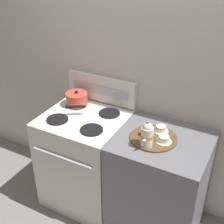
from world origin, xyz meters
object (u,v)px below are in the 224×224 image
Objects in this scene: serving_tray at (154,138)px; teacup_right at (164,139)px; creamer_jug at (148,131)px; teapot at (147,134)px; teacup_left at (161,129)px; saucepan at (77,99)px; stove at (86,159)px.

serving_tray is 2.95× the size of teacup_right.
teapot is at bearing -70.81° from creamer_jug.
teacup_right is at bearing -60.85° from teacup_left.
teapot reaches higher than saucepan.
teacup_left is 0.13m from creamer_jug.
stove is 3.01× the size of saucepan.
stove is 0.82m from teacup_left.
creamer_jug is (-0.05, -0.00, 0.05)m from serving_tray.
teapot is at bearing -96.87° from teacup_left.
teacup_left is 0.14m from teacup_right.
creamer_jug reaches higher than stove.
stove is at bearing -41.41° from saucepan.
stove is at bearing 167.09° from teapot.
saucepan reaches higher than teacup_left.
teacup_right is at bearing 46.84° from teapot.
serving_tray is 0.07m from creamer_jug.
stove is 0.77m from creamer_jug.
teapot is (0.79, -0.29, 0.04)m from saucepan.
serving_tray is at bearing -11.79° from saucepan.
teapot is 0.23m from teacup_left.
teacup_left is at bearing 6.83° from stove.
saucepan reaches higher than teacup_right.
teacup_right is (0.07, -0.12, 0.00)m from teacup_left.
stove is 11.52× the size of creamer_jug.
creamer_jug is (0.59, -0.03, 0.50)m from stove.
teacup_left is at bearing 83.13° from teapot.
saucepan is at bearing 159.99° from teapot.
teapot reaches higher than serving_tray.
teacup_right is (0.09, 0.10, -0.07)m from teapot.
teapot reaches higher than stove.
stove is 0.87m from teacup_right.
serving_tray is at bearing 4.02° from creamer_jug.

